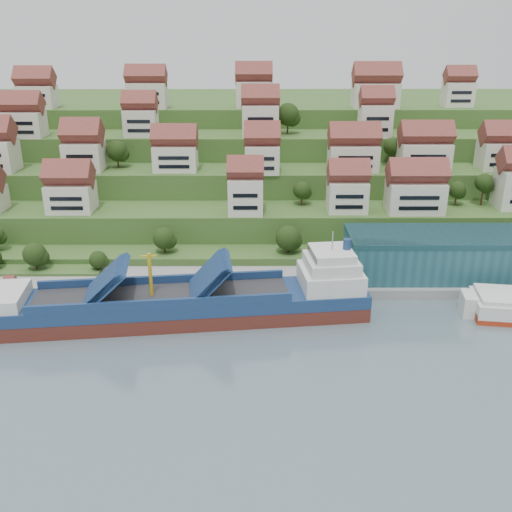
{
  "coord_description": "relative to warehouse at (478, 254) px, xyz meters",
  "views": [
    {
      "loc": [
        0.31,
        -104.33,
        55.49
      ],
      "look_at": [
        0.84,
        14.0,
        8.0
      ],
      "focal_mm": 40.0,
      "sensor_mm": 36.0,
      "label": 1
    }
  ],
  "objects": [
    {
      "name": "ground",
      "position": [
        -52.0,
        -17.0,
        -7.2
      ],
      "size": [
        300.0,
        300.0,
        0.0
      ],
      "primitive_type": "plane",
      "color": "slate",
      "rests_on": "ground"
    },
    {
      "name": "cargo_ship",
      "position": [
        -65.87,
        -17.61,
        -3.87
      ],
      "size": [
        79.93,
        21.03,
        17.55
      ],
      "rotation": [
        0.0,
        0.0,
        0.11
      ],
      "color": "#522119",
      "rests_on": "ground"
    },
    {
      "name": "flagpole",
      "position": [
        -33.89,
        -7.0,
        -0.32
      ],
      "size": [
        1.28,
        0.16,
        8.0
      ],
      "color": "gray",
      "rests_on": "quay"
    },
    {
      "name": "hillside",
      "position": [
        -52.0,
        86.55,
        3.46
      ],
      "size": [
        260.0,
        128.0,
        31.0
      ],
      "color": "#2D4C1E",
      "rests_on": "ground"
    },
    {
      "name": "warehouse",
      "position": [
        0.0,
        0.0,
        0.0
      ],
      "size": [
        60.0,
        15.0,
        10.0
      ],
      "primitive_type": "cube",
      "color": "#215159",
      "rests_on": "quay"
    },
    {
      "name": "quay",
      "position": [
        -32.0,
        -2.0,
        -6.1
      ],
      "size": [
        180.0,
        14.0,
        2.2
      ],
      "primitive_type": "cube",
      "color": "gray",
      "rests_on": "ground"
    },
    {
      "name": "hillside_village",
      "position": [
        -51.63,
        42.87,
        16.97
      ],
      "size": [
        157.08,
        62.1,
        28.29
      ],
      "color": "beige",
      "rests_on": "ground"
    },
    {
      "name": "hillside_trees",
      "position": [
        -63.24,
        27.39,
        9.43
      ],
      "size": [
        141.25,
        62.57,
        31.27
      ],
      "color": "#213913",
      "rests_on": "ground"
    }
  ]
}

